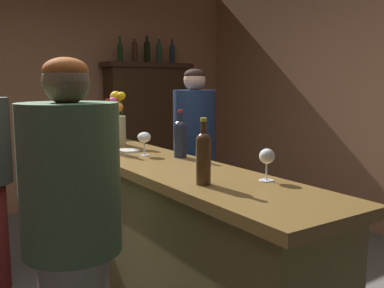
% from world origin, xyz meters
% --- Properties ---
extents(wall_back, '(5.69, 0.12, 2.73)m').
position_xyz_m(wall_back, '(0.00, 2.87, 1.36)').
color(wall_back, '#B57A55').
rests_on(wall_back, ground).
extents(bar_counter, '(0.53, 2.84, 1.03)m').
position_xyz_m(bar_counter, '(0.21, 0.03, 0.52)').
color(bar_counter, brown).
rests_on(bar_counter, ground).
extents(display_cabinet, '(1.15, 0.36, 1.73)m').
position_xyz_m(display_cabinet, '(1.56, 2.60, 0.90)').
color(display_cabinet, '#392414').
rests_on(display_cabinet, ground).
extents(wine_bottle_rose, '(0.08, 0.08, 0.29)m').
position_xyz_m(wine_bottle_rose, '(0.38, -0.07, 1.16)').
color(wine_bottle_rose, '#20263A').
rests_on(wine_bottle_rose, bar_counter).
extents(wine_bottle_merlot, '(0.07, 0.07, 0.31)m').
position_xyz_m(wine_bottle_merlot, '(0.15, 0.98, 1.17)').
color(wine_bottle_merlot, '#1F3222').
rests_on(wine_bottle_merlot, bar_counter).
extents(wine_bottle_malbec, '(0.07, 0.07, 0.35)m').
position_xyz_m(wine_bottle_malbec, '(0.10, 0.38, 1.18)').
color(wine_bottle_malbec, black).
rests_on(wine_bottle_malbec, bar_counter).
extents(wine_bottle_riesling, '(0.07, 0.07, 0.30)m').
position_xyz_m(wine_bottle_riesling, '(0.09, -0.73, 1.16)').
color(wine_bottle_riesling, '#49301B').
rests_on(wine_bottle_riesling, bar_counter).
extents(wine_glass_front, '(0.07, 0.07, 0.15)m').
position_xyz_m(wine_glass_front, '(0.38, -0.83, 1.14)').
color(wine_glass_front, white).
rests_on(wine_glass_front, bar_counter).
extents(wine_glass_mid, '(0.08, 0.08, 0.15)m').
position_xyz_m(wine_glass_mid, '(0.22, 0.11, 1.14)').
color(wine_glass_mid, white).
rests_on(wine_glass_mid, bar_counter).
extents(flower_arrangement, '(0.14, 0.16, 0.39)m').
position_xyz_m(flower_arrangement, '(0.27, 0.64, 1.20)').
color(flower_arrangement, tan).
rests_on(flower_arrangement, bar_counter).
extents(cheese_plate, '(0.15, 0.15, 0.01)m').
position_xyz_m(cheese_plate, '(0.21, 0.31, 1.04)').
color(cheese_plate, white).
rests_on(cheese_plate, bar_counter).
extents(display_bottle_left, '(0.06, 0.06, 0.31)m').
position_xyz_m(display_bottle_left, '(1.19, 2.60, 1.86)').
color(display_bottle_left, '#1C3C18').
rests_on(display_bottle_left, display_cabinet).
extents(display_bottle_midleft, '(0.07, 0.07, 0.31)m').
position_xyz_m(display_bottle_midleft, '(1.38, 2.60, 1.88)').
color(display_bottle_midleft, '#452716').
rests_on(display_bottle_midleft, display_cabinet).
extents(display_bottle_center, '(0.08, 0.08, 0.33)m').
position_xyz_m(display_bottle_center, '(1.55, 2.60, 1.88)').
color(display_bottle_center, black).
rests_on(display_bottle_center, display_cabinet).
extents(display_bottle_midright, '(0.07, 0.07, 0.32)m').
position_xyz_m(display_bottle_midright, '(1.73, 2.60, 1.88)').
color(display_bottle_midright, '#29482B').
rests_on(display_bottle_midright, display_cabinet).
extents(display_bottle_right, '(0.07, 0.07, 0.31)m').
position_xyz_m(display_bottle_right, '(1.92, 2.60, 1.87)').
color(display_bottle_right, '#202C3E').
rests_on(display_bottle_right, display_cabinet).
extents(patron_redhead, '(0.39, 0.39, 1.58)m').
position_xyz_m(patron_redhead, '(-0.47, -0.62, 0.85)').
color(patron_redhead, gray).
rests_on(patron_redhead, ground).
extents(bartender, '(0.34, 0.34, 1.59)m').
position_xyz_m(bartender, '(0.92, 0.57, 0.87)').
color(bartender, '#312E24').
rests_on(bartender, ground).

